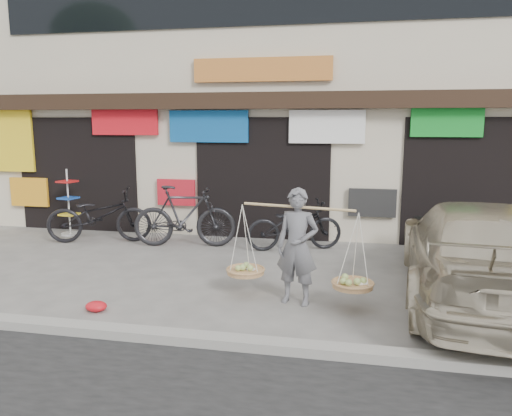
% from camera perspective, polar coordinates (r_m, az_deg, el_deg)
% --- Properties ---
extents(ground, '(70.00, 70.00, 0.00)m').
position_cam_1_polar(ground, '(8.06, -3.98, -9.10)').
color(ground, slate).
rests_on(ground, ground).
extents(kerb, '(70.00, 0.25, 0.12)m').
position_cam_1_polar(kerb, '(6.27, -8.98, -14.37)').
color(kerb, gray).
rests_on(kerb, ground).
extents(shophouse_block, '(14.00, 6.32, 7.00)m').
position_cam_1_polar(shophouse_block, '(13.93, 3.04, 13.34)').
color(shophouse_block, beige).
rests_on(shophouse_block, ground).
extents(street_vendor, '(2.16, 0.88, 1.69)m').
position_cam_1_polar(street_vendor, '(7.21, 4.73, -4.91)').
color(street_vendor, slate).
rests_on(street_vendor, ground).
extents(bike_0, '(2.37, 1.39, 1.18)m').
position_cam_1_polar(bike_0, '(11.38, -17.49, -0.83)').
color(bike_0, black).
rests_on(bike_0, ground).
extents(bike_1, '(2.23, 0.97, 1.30)m').
position_cam_1_polar(bike_1, '(10.56, -8.17, -0.95)').
color(bike_1, black).
rests_on(bike_1, ground).
extents(bike_2, '(2.08, 1.31, 1.03)m').
position_cam_1_polar(bike_2, '(10.24, 4.42, -1.97)').
color(bike_2, black).
rests_on(bike_2, ground).
extents(suv, '(2.47, 5.27, 1.49)m').
position_cam_1_polar(suv, '(8.01, 24.17, -4.56)').
color(suv, beige).
rests_on(suv, ground).
extents(display_rack, '(0.42, 0.42, 1.54)m').
position_cam_1_polar(display_rack, '(12.34, -20.59, -0.05)').
color(display_rack, silver).
rests_on(display_rack, ground).
extents(red_bag, '(0.31, 0.25, 0.14)m').
position_cam_1_polar(red_bag, '(7.45, -17.80, -10.64)').
color(red_bag, red).
rests_on(red_bag, ground).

